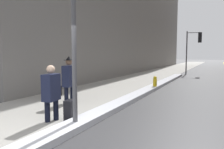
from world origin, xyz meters
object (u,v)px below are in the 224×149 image
(rolling_suitcase, at_px, (70,111))
(fire_hydrant, at_px, (155,83))
(pedestrian_in_fedora, at_px, (69,78))
(pedestrian_with_shoulder_bag, at_px, (52,90))
(lamp_post, at_px, (74,9))
(traffic_light_near, at_px, (195,43))

(rolling_suitcase, height_order, fire_hydrant, rolling_suitcase)
(pedestrian_in_fedora, height_order, rolling_suitcase, pedestrian_in_fedora)
(pedestrian_with_shoulder_bag, bearing_deg, pedestrian_in_fedora, -162.54)
(rolling_suitcase, bearing_deg, lamp_post, 41.96)
(pedestrian_with_shoulder_bag, height_order, rolling_suitcase, pedestrian_with_shoulder_bag)
(traffic_light_near, distance_m, pedestrian_with_shoulder_bag, 16.79)
(pedestrian_in_fedora, bearing_deg, lamp_post, 32.31)
(pedestrian_in_fedora, bearing_deg, fire_hydrant, 148.31)
(pedestrian_with_shoulder_bag, height_order, fire_hydrant, pedestrian_with_shoulder_bag)
(lamp_post, height_order, pedestrian_with_shoulder_bag, lamp_post)
(lamp_post, distance_m, pedestrian_with_shoulder_bag, 2.23)
(pedestrian_in_fedora, distance_m, rolling_suitcase, 2.43)
(lamp_post, xyz_separation_m, rolling_suitcase, (-0.41, 0.35, -2.58))
(lamp_post, relative_size, pedestrian_with_shoulder_bag, 3.13)
(lamp_post, xyz_separation_m, fire_hydrant, (0.16, 6.75, -2.54))
(traffic_light_near, distance_m, fire_hydrant, 10.33)
(pedestrian_with_shoulder_bag, distance_m, fire_hydrant, 6.68)
(rolling_suitcase, relative_size, fire_hydrant, 1.36)
(rolling_suitcase, xyz_separation_m, fire_hydrant, (0.57, 6.40, 0.04))
(traffic_light_near, bearing_deg, fire_hydrant, -95.39)
(pedestrian_with_shoulder_bag, distance_m, pedestrian_in_fedora, 2.24)
(pedestrian_with_shoulder_bag, xyz_separation_m, pedestrian_in_fedora, (-0.96, 2.02, 0.11))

